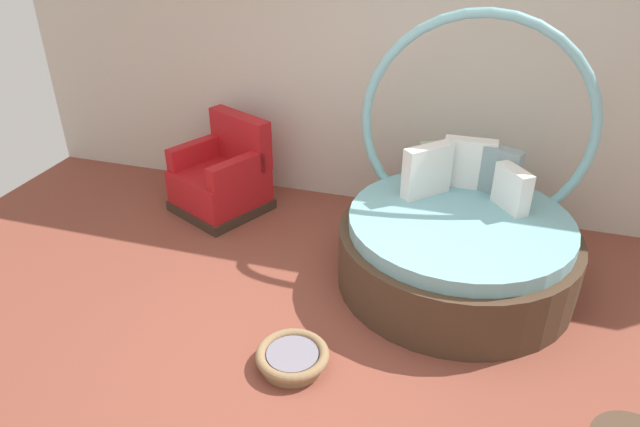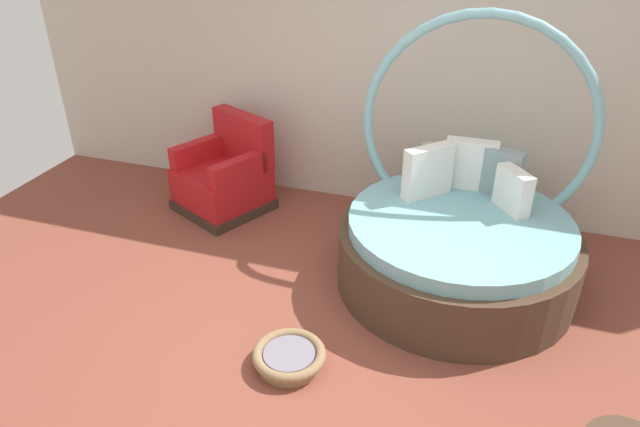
# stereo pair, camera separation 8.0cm
# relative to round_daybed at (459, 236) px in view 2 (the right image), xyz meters

# --- Properties ---
(ground_plane) EXTENTS (8.00, 8.00, 0.02)m
(ground_plane) POSITION_rel_round_daybed_xyz_m (-0.78, -1.19, -0.43)
(ground_plane) COLOR brown
(back_wall) EXTENTS (8.00, 0.12, 3.16)m
(back_wall) POSITION_rel_round_daybed_xyz_m (-0.78, 1.21, 1.16)
(back_wall) COLOR beige
(back_wall) RESTS_ON ground_plane
(round_daybed) EXTENTS (1.92, 1.92, 2.12)m
(round_daybed) POSITION_rel_round_daybed_xyz_m (0.00, 0.00, 0.00)
(round_daybed) COLOR #473323
(round_daybed) RESTS_ON ground_plane
(red_armchair) EXTENTS (1.07, 1.07, 0.94)m
(red_armchair) POSITION_rel_round_daybed_xyz_m (-2.37, 0.54, -0.09)
(red_armchair) COLOR #38281E
(red_armchair) RESTS_ON ground_plane
(pet_basket) EXTENTS (0.51, 0.51, 0.13)m
(pet_basket) POSITION_rel_round_daybed_xyz_m (-0.96, -1.40, -0.35)
(pet_basket) COLOR #8E704C
(pet_basket) RESTS_ON ground_plane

